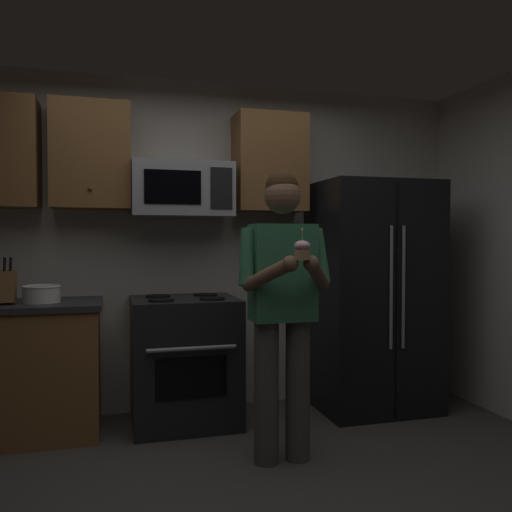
% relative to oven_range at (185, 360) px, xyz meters
% --- Properties ---
extents(ground_plane, '(6.00, 6.00, 0.00)m').
position_rel_oven_range_xyz_m(ground_plane, '(0.15, -1.36, -0.46)').
color(ground_plane, '#474442').
extents(wall_back, '(4.40, 0.10, 2.60)m').
position_rel_oven_range_xyz_m(wall_back, '(0.15, 0.39, 0.84)').
color(wall_back, beige).
rests_on(wall_back, ground).
extents(oven_range, '(0.76, 0.70, 0.93)m').
position_rel_oven_range_xyz_m(oven_range, '(0.00, 0.00, 0.00)').
color(oven_range, black).
rests_on(oven_range, ground).
extents(microwave, '(0.74, 0.41, 0.40)m').
position_rel_oven_range_xyz_m(microwave, '(0.00, 0.12, 1.26)').
color(microwave, '#9EA0A5').
extents(refrigerator, '(0.90, 0.75, 1.80)m').
position_rel_oven_range_xyz_m(refrigerator, '(1.50, -0.04, 0.44)').
color(refrigerator, black).
rests_on(refrigerator, ground).
extents(cabinet_row_upper, '(2.78, 0.36, 0.76)m').
position_rel_oven_range_xyz_m(cabinet_row_upper, '(-0.57, 0.17, 1.49)').
color(cabinet_row_upper, brown).
extents(knife_block, '(0.16, 0.15, 0.32)m').
position_rel_oven_range_xyz_m(knife_block, '(-1.21, -0.03, 0.57)').
color(knife_block, brown).
rests_on(knife_block, counter_left).
extents(bowl_large_white, '(0.25, 0.25, 0.12)m').
position_rel_oven_range_xyz_m(bowl_large_white, '(-0.97, -0.01, 0.52)').
color(bowl_large_white, white).
rests_on(bowl_large_white, counter_left).
extents(person, '(0.60, 0.48, 1.76)m').
position_rel_oven_range_xyz_m(person, '(0.48, -0.84, 0.53)').
color(person, '#4C4742').
rests_on(person, ground).
extents(cupcake, '(0.09, 0.09, 0.17)m').
position_rel_oven_range_xyz_m(cupcake, '(0.48, -1.17, 0.83)').
color(cupcake, '#A87F56').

